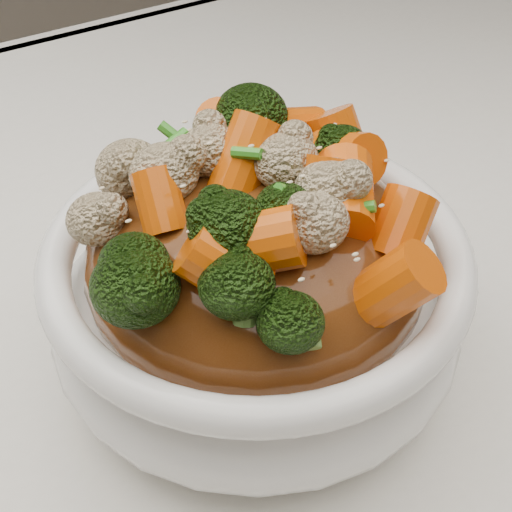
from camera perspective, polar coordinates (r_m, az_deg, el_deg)
tablecloth at (r=0.48m, az=-7.96°, el=-7.35°), size 1.20×0.80×0.04m
bowl at (r=0.42m, az=0.00°, el=-3.36°), size 0.29×0.29×0.09m
sauce_base at (r=0.40m, az=0.00°, el=-0.33°), size 0.23×0.23×0.10m
carrots at (r=0.36m, az=0.00°, el=7.16°), size 0.23×0.23×0.05m
broccoli at (r=0.36m, az=0.00°, el=7.03°), size 0.23×0.23×0.04m
cauliflower at (r=0.36m, az=0.00°, el=6.77°), size 0.23×0.23×0.04m
scallions at (r=0.36m, az=0.00°, el=7.30°), size 0.17×0.17×0.02m
sesame_seeds at (r=0.36m, az=0.00°, el=7.30°), size 0.21×0.21×0.01m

